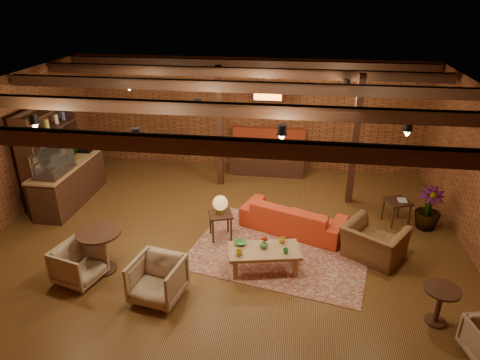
# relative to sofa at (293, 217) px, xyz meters

# --- Properties ---
(floor) EXTENTS (10.00, 10.00, 0.00)m
(floor) POSITION_rel_sofa_xyz_m (-1.45, -0.40, -0.33)
(floor) COLOR #36220D
(floor) RESTS_ON ground
(ceiling) EXTENTS (10.00, 8.00, 0.02)m
(ceiling) POSITION_rel_sofa_xyz_m (-1.45, -0.40, 2.87)
(ceiling) COLOR black
(ceiling) RESTS_ON wall_back
(wall_back) EXTENTS (10.00, 0.02, 3.20)m
(wall_back) POSITION_rel_sofa_xyz_m (-1.45, 3.60, 1.27)
(wall_back) COLOR brown
(wall_back) RESTS_ON ground
(wall_front) EXTENTS (10.00, 0.02, 3.20)m
(wall_front) POSITION_rel_sofa_xyz_m (-1.45, -4.40, 1.27)
(wall_front) COLOR brown
(wall_front) RESTS_ON ground
(wall_left) EXTENTS (0.02, 8.00, 3.20)m
(wall_left) POSITION_rel_sofa_xyz_m (-6.45, -0.40, 1.27)
(wall_left) COLOR brown
(wall_left) RESTS_ON ground
(ceiling_beams) EXTENTS (9.80, 6.40, 0.22)m
(ceiling_beams) POSITION_rel_sofa_xyz_m (-1.45, -0.40, 2.75)
(ceiling_beams) COLOR black
(ceiling_beams) RESTS_ON ceiling
(ceiling_pipe) EXTENTS (9.60, 0.12, 0.12)m
(ceiling_pipe) POSITION_rel_sofa_xyz_m (-1.45, 1.20, 2.52)
(ceiling_pipe) COLOR black
(ceiling_pipe) RESTS_ON ceiling
(post_left) EXTENTS (0.16, 0.16, 3.20)m
(post_left) POSITION_rel_sofa_xyz_m (-2.05, 2.20, 1.27)
(post_left) COLOR black
(post_left) RESTS_ON ground
(post_right) EXTENTS (0.16, 0.16, 3.20)m
(post_right) POSITION_rel_sofa_xyz_m (1.35, 1.60, 1.27)
(post_right) COLOR black
(post_right) RESTS_ON ground
(service_counter) EXTENTS (0.80, 2.50, 1.60)m
(service_counter) POSITION_rel_sofa_xyz_m (-5.55, 0.60, 0.47)
(service_counter) COLOR black
(service_counter) RESTS_ON ground
(plant_counter) EXTENTS (0.35, 0.39, 0.30)m
(plant_counter) POSITION_rel_sofa_xyz_m (-5.45, 0.80, 0.89)
(plant_counter) COLOR #337F33
(plant_counter) RESTS_ON service_counter
(shelving_hutch) EXTENTS (0.52, 2.00, 2.40)m
(shelving_hutch) POSITION_rel_sofa_xyz_m (-5.95, 0.70, 0.87)
(shelving_hutch) COLOR black
(shelving_hutch) RESTS_ON ground
(banquette) EXTENTS (2.10, 0.70, 1.00)m
(banquette) POSITION_rel_sofa_xyz_m (-0.85, 3.15, 0.17)
(banquette) COLOR maroon
(banquette) RESTS_ON ground
(service_sign) EXTENTS (0.86, 0.06, 0.30)m
(service_sign) POSITION_rel_sofa_xyz_m (-0.85, 2.70, 2.02)
(service_sign) COLOR orange
(service_sign) RESTS_ON ceiling
(ceiling_spotlights) EXTENTS (6.40, 4.40, 0.28)m
(ceiling_spotlights) POSITION_rel_sofa_xyz_m (-1.45, -0.40, 2.53)
(ceiling_spotlights) COLOR black
(ceiling_spotlights) RESTS_ON ceiling
(rug) EXTENTS (3.98, 3.34, 0.01)m
(rug) POSITION_rel_sofa_xyz_m (-0.21, -0.82, -0.33)
(rug) COLOR maroon
(rug) RESTS_ON floor
(sofa) EXTENTS (2.44, 1.62, 0.66)m
(sofa) POSITION_rel_sofa_xyz_m (0.00, 0.00, 0.00)
(sofa) COLOR red
(sofa) RESTS_ON floor
(coffee_table) EXTENTS (1.46, 0.94, 0.71)m
(coffee_table) POSITION_rel_sofa_xyz_m (-0.52, -1.56, 0.08)
(coffee_table) COLOR #8C6141
(coffee_table) RESTS_ON floor
(side_table_lamp) EXTENTS (0.61, 0.61, 1.00)m
(side_table_lamp) POSITION_rel_sofa_xyz_m (-1.53, -0.54, 0.43)
(side_table_lamp) COLOR black
(side_table_lamp) RESTS_ON floor
(round_table_left) EXTENTS (0.82, 0.82, 0.85)m
(round_table_left) POSITION_rel_sofa_xyz_m (-3.54, -2.02, 0.25)
(round_table_left) COLOR black
(round_table_left) RESTS_ON floor
(armchair_a) EXTENTS (0.88, 0.91, 0.78)m
(armchair_a) POSITION_rel_sofa_xyz_m (-3.82, -2.36, 0.06)
(armchair_a) COLOR #B7AD8E
(armchair_a) RESTS_ON floor
(armchair_b) EXTENTS (0.94, 0.90, 0.84)m
(armchair_b) POSITION_rel_sofa_xyz_m (-2.24, -2.63, 0.09)
(armchair_b) COLOR #B7AD8E
(armchair_b) RESTS_ON floor
(armchair_right) EXTENTS (1.32, 1.20, 0.97)m
(armchair_right) POSITION_rel_sofa_xyz_m (1.61, -0.85, 0.15)
(armchair_right) COLOR brown
(armchair_right) RESTS_ON floor
(side_table_book) EXTENTS (0.67, 0.67, 0.60)m
(side_table_book) POSITION_rel_sofa_xyz_m (2.31, 0.65, 0.20)
(side_table_book) COLOR black
(side_table_book) RESTS_ON floor
(round_table_right) EXTENTS (0.57, 0.57, 0.66)m
(round_table_right) POSITION_rel_sofa_xyz_m (2.39, -2.56, 0.11)
(round_table_right) COLOR black
(round_table_right) RESTS_ON floor
(plant_tall) EXTENTS (1.92, 1.92, 2.93)m
(plant_tall) POSITION_rel_sofa_xyz_m (2.95, 0.52, 1.13)
(plant_tall) COLOR #4C7F4C
(plant_tall) RESTS_ON floor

